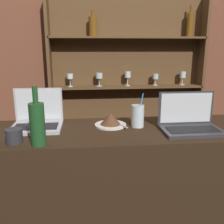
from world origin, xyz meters
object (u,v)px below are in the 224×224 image
object	(u,v)px
laptop_far	(190,122)
wine_bottle_green	(37,123)
cake_plate	(111,120)
coffee_cup	(14,136)
laptop_near	(37,119)
water_glass	(137,116)

from	to	relation	value
laptop_far	wine_bottle_green	xyz separation A→B (m)	(-0.83, -0.14, 0.06)
cake_plate	coffee_cup	bearing A→B (deg)	-156.10
coffee_cup	wine_bottle_green	bearing A→B (deg)	-19.53
cake_plate	laptop_near	bearing A→B (deg)	177.27
laptop_near	cake_plate	xyz separation A→B (m)	(0.44, -0.02, -0.01)
laptop_near	laptop_far	world-z (taller)	laptop_near
laptop_far	water_glass	distance (m)	0.30
laptop_far	cake_plate	world-z (taller)	laptop_far
wine_bottle_green	coffee_cup	bearing A→B (deg)	160.47
coffee_cup	laptop_far	bearing A→B (deg)	5.84
laptop_far	cake_plate	bearing A→B (deg)	164.02
cake_plate	water_glass	distance (m)	0.17
cake_plate	wine_bottle_green	xyz separation A→B (m)	(-0.38, -0.27, 0.08)
cake_plate	wine_bottle_green	bearing A→B (deg)	-144.54
laptop_far	laptop_near	bearing A→B (deg)	170.46
laptop_near	water_glass	distance (m)	0.60
laptop_near	wine_bottle_green	bearing A→B (deg)	-78.79
cake_plate	coffee_cup	xyz separation A→B (m)	(-0.51, -0.23, 0.00)
wine_bottle_green	coffee_cup	distance (m)	0.16
laptop_near	wine_bottle_green	xyz separation A→B (m)	(0.06, -0.29, 0.06)
laptop_near	water_glass	bearing A→B (deg)	-5.16
laptop_near	laptop_far	size ratio (longest dim) A/B	0.87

